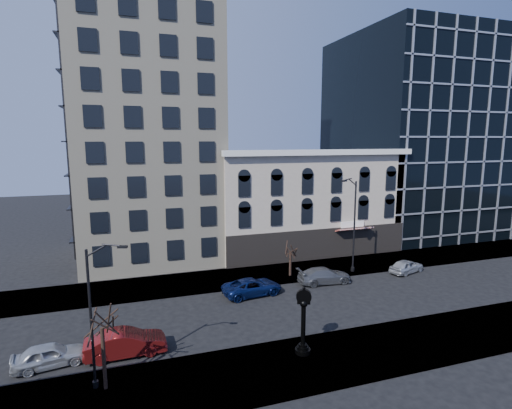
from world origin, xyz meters
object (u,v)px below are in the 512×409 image
object	(u,v)px
street_lamp_near	(100,278)
street_clock	(303,323)
car_near_b	(126,343)
car_near_a	(50,355)

from	to	relation	value
street_lamp_near	street_clock	bearing A→B (deg)	17.45
street_clock	car_near_b	distance (m)	11.34
street_lamp_near	car_near_a	world-z (taller)	street_lamp_near
street_clock	car_near_b	xyz separation A→B (m)	(-10.72, 3.47, -1.29)
car_near_a	car_near_b	size ratio (longest dim) A/B	0.83
street_lamp_near	car_near_b	xyz separation A→B (m)	(1.05, 3.36, -5.55)
car_near_a	street_clock	bearing A→B (deg)	-112.36
car_near_a	car_near_b	bearing A→B (deg)	-100.64
street_clock	street_lamp_near	size ratio (longest dim) A/B	0.53
street_lamp_near	car_near_a	distance (m)	7.44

